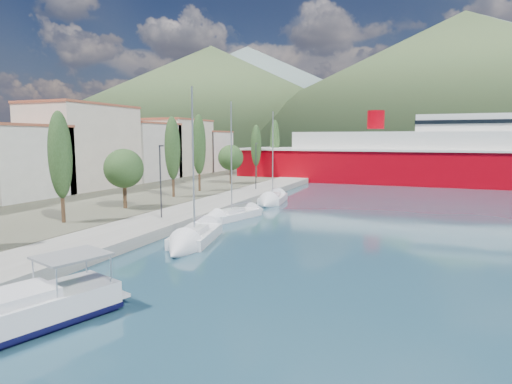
% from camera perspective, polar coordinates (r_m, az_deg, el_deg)
% --- Properties ---
extents(ground, '(1400.00, 1400.00, 0.00)m').
position_cam_1_polar(ground, '(135.62, 16.48, 3.70)').
color(ground, '#224455').
extents(quay, '(5.00, 88.00, 0.80)m').
position_cam_1_polar(quay, '(46.21, -5.02, -1.60)').
color(quay, gray).
rests_on(quay, ground).
extents(land_strip, '(70.00, 148.00, 0.70)m').
position_cam_1_polar(land_strip, '(77.71, -27.47, 1.12)').
color(land_strip, '#565644').
rests_on(land_strip, ground).
extents(town_buildings, '(9.20, 69.20, 11.30)m').
position_cam_1_polar(town_buildings, '(67.55, -18.67, 5.21)').
color(town_buildings, beige).
rests_on(town_buildings, land_strip).
extents(tree_row, '(3.79, 63.76, 10.30)m').
position_cam_1_polar(tree_row, '(53.93, -8.41, 5.15)').
color(tree_row, '#47301E').
rests_on(tree_row, land_strip).
extents(lamp_posts, '(0.15, 45.54, 6.06)m').
position_cam_1_polar(lamp_posts, '(36.17, -12.92, 1.71)').
color(lamp_posts, '#2D2D33').
rests_on(lamp_posts, quay).
extents(sailboat_near, '(4.19, 8.64, 11.93)m').
position_cam_1_polar(sailboat_near, '(29.63, -9.13, -6.76)').
color(sailboat_near, silver).
rests_on(sailboat_near, ground).
extents(sailboat_mid, '(4.13, 8.27, 11.52)m').
position_cam_1_polar(sailboat_mid, '(38.51, -4.74, -3.52)').
color(sailboat_mid, silver).
rests_on(sailboat_mid, ground).
extents(sailboat_far, '(3.48, 8.04, 11.45)m').
position_cam_1_polar(sailboat_far, '(48.30, 1.86, -1.29)').
color(sailboat_far, silver).
rests_on(sailboat_far, ground).
extents(ferry, '(64.63, 14.11, 12.82)m').
position_cam_1_polar(ferry, '(76.66, 22.35, 3.98)').
color(ferry, '#9D000B').
rests_on(ferry, ground).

